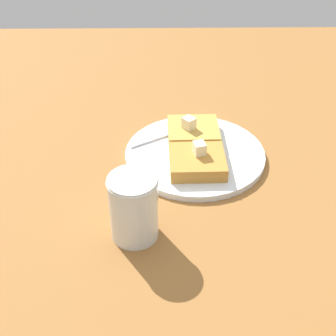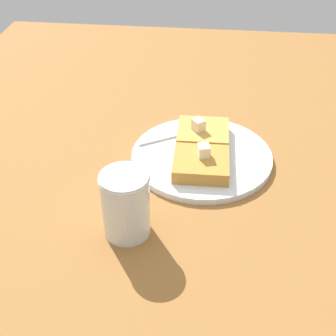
% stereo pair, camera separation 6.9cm
% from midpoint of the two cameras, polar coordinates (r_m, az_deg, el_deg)
% --- Properties ---
extents(table_surface, '(1.10, 1.10, 0.02)m').
position_cam_midpoint_polar(table_surface, '(0.84, 6.00, 2.54)').
color(table_surface, '#925F2E').
rests_on(table_surface, ground).
extents(plate, '(0.23, 0.23, 0.01)m').
position_cam_midpoint_polar(plate, '(0.78, 6.64, 1.34)').
color(plate, white).
rests_on(plate, table_surface).
extents(toast_slice_left, '(0.08, 0.09, 0.02)m').
position_cam_midpoint_polar(toast_slice_left, '(0.81, 6.72, 4.05)').
color(toast_slice_left, gold).
rests_on(toast_slice_left, plate).
extents(toast_slice_middle, '(0.08, 0.09, 0.02)m').
position_cam_midpoint_polar(toast_slice_middle, '(0.74, 6.72, 0.38)').
color(toast_slice_middle, '#BD8133').
rests_on(toast_slice_middle, plate).
extents(butter_pat_primary, '(0.03, 0.03, 0.02)m').
position_cam_midpoint_polar(butter_pat_primary, '(0.80, 6.43, 5.18)').
color(butter_pat_primary, beige).
rests_on(butter_pat_primary, toast_slice_left).
extents(butter_pat_secondary, '(0.02, 0.02, 0.02)m').
position_cam_midpoint_polar(butter_pat_secondary, '(0.73, 7.07, 2.00)').
color(butter_pat_secondary, '#F6EEC2').
rests_on(butter_pat_secondary, toast_slice_middle).
extents(fork, '(0.09, 0.15, 0.00)m').
position_cam_midpoint_polar(fork, '(0.83, 4.57, 4.24)').
color(fork, silver).
rests_on(fork, plate).
extents(syrup_jar, '(0.07, 0.07, 0.10)m').
position_cam_midpoint_polar(syrup_jar, '(0.62, -2.02, -4.92)').
color(syrup_jar, '#5B2C0B').
rests_on(syrup_jar, table_surface).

